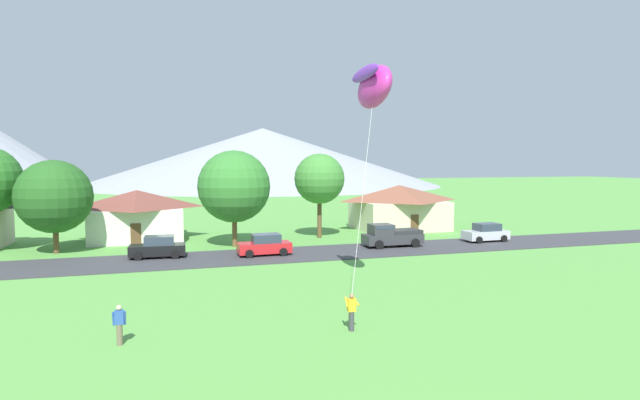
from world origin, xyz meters
name	(u,v)px	position (x,y,z in m)	size (l,w,h in m)	color
road_strip	(248,257)	(0.00, 30.55, 0.04)	(160.00, 6.71, 0.08)	#38383D
mountain_central_ridge	(263,157)	(23.86, 153.16, 9.08)	(111.81, 111.81, 18.17)	#8E939E
house_leftmost	(137,214)	(-8.76, 42.52, 2.49)	(8.97, 7.39, 4.81)	silver
house_right_center	(399,206)	(18.74, 42.42, 2.55)	(10.11, 8.06, 4.92)	beige
tree_left_of_center	(54,197)	(-14.81, 36.81, 4.68)	(5.99, 5.99, 7.68)	brown
tree_center	(234,187)	(-0.34, 35.86, 5.34)	(6.35, 6.35, 8.52)	brown
tree_right_of_center	(319,179)	(8.38, 38.78, 5.82)	(4.95, 4.95, 8.32)	brown
parked_car_silver_west_end	(486,233)	(22.53, 31.70, 0.87)	(4.25, 2.17, 1.68)	#B7BCC1
parked_car_black_mid_west	(158,247)	(-6.77, 32.06, 0.87)	(4.28, 2.24, 1.68)	black
parked_car_red_mid_east	(265,245)	(1.37, 30.73, 0.87)	(4.24, 2.15, 1.68)	red
pickup_truck_charcoal_west_side	(391,235)	(12.79, 31.58, 1.06)	(5.22, 2.36, 1.99)	#333338
kite_flyer_with_kite	(373,87)	(4.88, 17.00, 11.56)	(4.48, 7.57, 12.88)	#3D3D42
watcher_person	(119,324)	(-8.02, 12.80, 0.88)	(0.56, 0.24, 1.68)	#70604C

